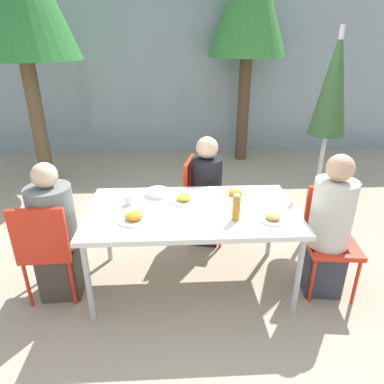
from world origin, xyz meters
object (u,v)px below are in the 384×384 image
person_right (329,230)px  person_far (206,194)px  chair_far (199,194)px  salad_bowl (158,192)px  chair_right (331,232)px  bottle (236,208)px  chair_left (47,245)px  drinking_cup (129,200)px  person_left (56,236)px  closed_umbrella (332,93)px

person_right → person_far: size_ratio=1.07×
chair_far → salad_bowl: size_ratio=4.56×
chair_right → bottle: bearing=16.1°
chair_left → salad_bowl: bearing=23.5°
chair_left → drinking_cup: (0.62, 0.23, 0.26)m
chair_right → person_far: 1.22m
chair_far → person_far: person_far is taller
person_left → closed_umbrella: 2.79m
person_left → chair_right: size_ratio=1.32×
chair_left → person_far: person_far is taller
person_right → closed_umbrella: 1.38m
person_far → chair_right: bearing=66.2°
closed_umbrella → drinking_cup: bearing=-158.5°
chair_left → person_left: person_left is taller
person_far → salad_bowl: 0.66m
person_far → salad_bowl: person_far is taller
person_far → drinking_cup: bearing=-34.8°
chair_far → bottle: (0.20, -0.96, 0.32)m
closed_umbrella → salad_bowl: (-1.66, -0.57, -0.75)m
chair_left → closed_umbrella: (2.51, 0.98, 0.99)m
chair_left → salad_bowl: (0.85, 0.41, 0.24)m
person_right → drinking_cup: 1.62m
chair_far → closed_umbrella: 1.61m
person_right → drinking_cup: bearing=-1.9°
chair_left → person_left: (0.05, 0.08, 0.03)m
drinking_cup → closed_umbrella: bearing=21.5°
person_left → person_right: bearing=-4.2°
chair_right → chair_far: (-1.03, 0.82, 0.00)m
person_right → chair_far: size_ratio=1.38×
closed_umbrella → bottle: 1.64m
person_left → chair_far: size_ratio=1.32×
person_right → drinking_cup: size_ratio=14.88×
person_right → chair_right: bearing=-122.0°
person_far → salad_bowl: size_ratio=5.90×
chair_left → person_far: bearing=30.2°
closed_umbrella → drinking_cup: closed_umbrella is taller
person_left → salad_bowl: size_ratio=6.01×
chair_far → drinking_cup: (-0.62, -0.66, 0.26)m
person_left → person_far: (1.26, 0.74, 0.00)m
person_far → bottle: size_ratio=5.44×
bottle → drinking_cup: bearing=160.0°
person_far → chair_left: bearing=-43.4°
chair_far → chair_left: bearing=-40.0°
person_left → chair_far: (1.20, 0.81, -0.03)m
chair_right → person_right: 0.11m
chair_far → chair_right: bearing=65.6°
closed_umbrella → bottle: closed_umbrella is taller
chair_left → person_far: 1.55m
person_left → person_right: (2.17, -0.09, 0.03)m
person_right → closed_umbrella: closed_umbrella is taller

